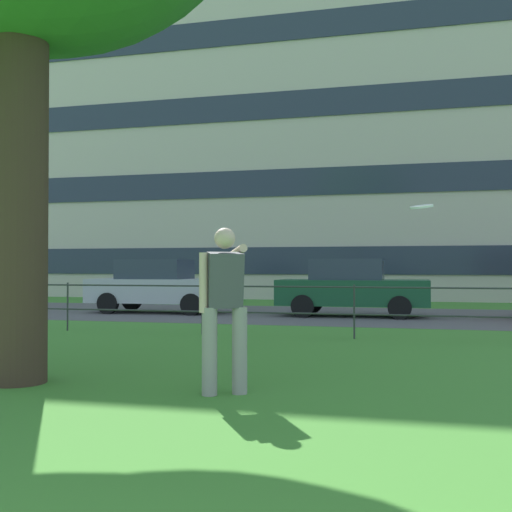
# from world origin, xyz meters

# --- Properties ---
(street_strip) EXTENTS (80.00, 6.88, 0.01)m
(street_strip) POSITION_xyz_m (0.00, 17.84, 0.00)
(street_strip) COLOR #565454
(street_strip) RESTS_ON ground
(park_fence) EXTENTS (29.73, 0.04, 1.00)m
(park_fence) POSITION_xyz_m (-0.00, 12.15, 0.66)
(park_fence) COLOR #333833
(park_fence) RESTS_ON ground
(person_thrower) EXTENTS (0.47, 0.87, 1.73)m
(person_thrower) POSITION_xyz_m (-0.76, 6.63, 0.94)
(person_thrower) COLOR gray
(person_thrower) RESTS_ON ground
(frisbee) EXTENTS (0.37, 0.37, 0.08)m
(frisbee) POSITION_xyz_m (1.23, 8.01, 2.03)
(frisbee) COLOR white
(car_silver_left) EXTENTS (4.04, 1.89, 1.54)m
(car_silver_left) POSITION_xyz_m (-6.20, 17.48, 0.78)
(car_silver_left) COLOR #B7BABF
(car_silver_left) RESTS_ON ground
(car_dark_green_far_right) EXTENTS (4.03, 1.87, 1.54)m
(car_dark_green_far_right) POSITION_xyz_m (-0.64, 17.58, 0.78)
(car_dark_green_far_right) COLOR #194C2D
(car_dark_green_far_right) RESTS_ON ground
(apartment_building_background) EXTENTS (33.98, 13.51, 19.35)m
(apartment_building_background) POSITION_xyz_m (-7.34, 32.12, 9.68)
(apartment_building_background) COLOR beige
(apartment_building_background) RESTS_ON ground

